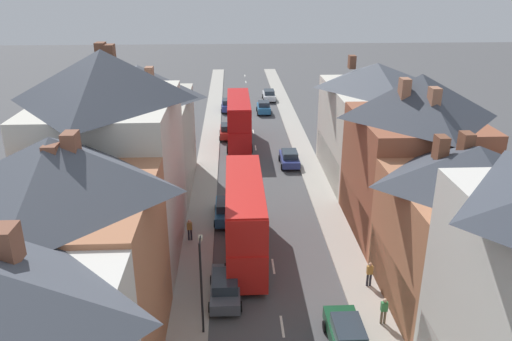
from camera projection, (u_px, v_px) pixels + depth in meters
pavement_left at (208, 161)px, 51.03m from camera, size 2.20×104.00×0.14m
pavement_right at (307, 159)px, 51.50m from camera, size 2.20×104.00×0.14m
centre_line_dashes at (259, 167)px, 49.43m from camera, size 0.14×97.80×0.01m
terrace_row_left at (81, 233)px, 24.91m from camera, size 8.00×51.29×13.80m
terrace_row_right at (471, 220)px, 26.73m from camera, size 8.00×50.37×12.50m
double_decker_bus_lead at (239, 120)px, 55.11m from camera, size 2.74×10.80×5.30m
double_decker_bus_mid_street at (245, 216)px, 33.26m from camera, size 2.74×10.80×5.30m
car_near_blue at (225, 287)px, 29.22m from camera, size 1.90×4.31×1.57m
car_near_silver at (264, 107)px, 68.29m from camera, size 1.90×3.84×1.70m
car_parked_left_a at (226, 210)px, 38.62m from camera, size 1.90×4.24×1.68m
car_parked_right_a at (289, 158)px, 49.66m from camera, size 1.90×4.02×1.57m
car_mid_black at (228, 131)px, 58.00m from camera, size 1.90×3.83×1.69m
car_parked_left_b at (228, 105)px, 69.52m from camera, size 1.90×4.20×1.69m
car_mid_white at (269, 95)px, 75.39m from camera, size 1.90×4.55×1.62m
car_parked_right_b at (347, 336)px, 25.21m from camera, size 1.90×4.37×1.62m
pedestrian_near_right at (384, 310)px, 26.83m from camera, size 0.36×0.22×1.61m
pedestrian_mid_left at (370, 273)px, 30.13m from camera, size 0.36×0.22×1.61m
pedestrian_mid_right at (190, 229)px, 35.36m from camera, size 0.36×0.22×1.61m
street_lamp at (201, 281)px, 25.52m from camera, size 0.20×1.12×5.50m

